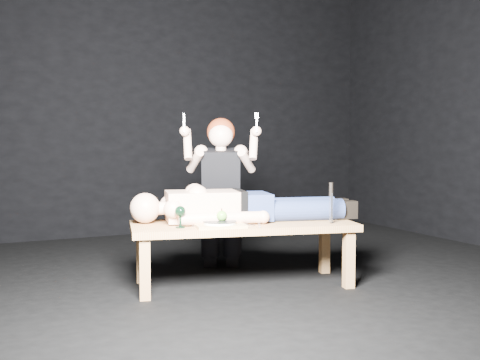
{
  "coord_description": "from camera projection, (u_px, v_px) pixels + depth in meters",
  "views": [
    {
      "loc": [
        -2.02,
        -3.67,
        1.04
      ],
      "look_at": [
        -0.26,
        0.02,
        0.75
      ],
      "focal_mm": 43.06,
      "sensor_mm": 36.0,
      "label": 1
    }
  ],
  "objects": [
    {
      "name": "ground",
      "position": [
        273.0,
        280.0,
        4.25
      ],
      "size": [
        5.0,
        5.0,
        0.0
      ],
      "primitive_type": "plane",
      "color": "black",
      "rests_on": "ground"
    },
    {
      "name": "back_wall",
      "position": [
        165.0,
        98.0,
        6.4
      ],
      "size": [
        5.0,
        0.0,
        5.0
      ],
      "primitive_type": "plane",
      "rotation": [
        1.57,
        0.0,
        0.0
      ],
      "color": "black",
      "rests_on": "ground"
    },
    {
      "name": "table",
      "position": [
        243.0,
        254.0,
        4.09
      ],
      "size": [
        1.66,
        0.93,
        0.45
      ],
      "primitive_type": "cube",
      "rotation": [
        0.0,
        0.0,
        -0.23
      ],
      "color": "#AC8350",
      "rests_on": "ground"
    },
    {
      "name": "lying_man",
      "position": [
        247.0,
        202.0,
        4.18
      ],
      "size": [
        1.68,
        0.84,
        0.27
      ],
      "primitive_type": null,
      "rotation": [
        0.0,
        0.0,
        -0.23
      ],
      "color": "#E1B18E",
      "rests_on": "table"
    },
    {
      "name": "kneeling_woman",
      "position": [
        221.0,
        191.0,
        4.64
      ],
      "size": [
        0.91,
        0.95,
        1.24
      ],
      "primitive_type": null,
      "rotation": [
        0.0,
        0.0,
        -0.43
      ],
      "color": "black",
      "rests_on": "ground"
    },
    {
      "name": "serving_tray",
      "position": [
        220.0,
        225.0,
        3.88
      ],
      "size": [
        0.37,
        0.3,
        0.02
      ],
      "primitive_type": "cube",
      "rotation": [
        0.0,
        0.0,
        -0.19
      ],
      "color": "tan",
      "rests_on": "table"
    },
    {
      "name": "plate",
      "position": [
        220.0,
        223.0,
        3.88
      ],
      "size": [
        0.26,
        0.26,
        0.02
      ],
      "primitive_type": "cylinder",
      "rotation": [
        0.0,
        0.0,
        -0.19
      ],
      "color": "white",
      "rests_on": "serving_tray"
    },
    {
      "name": "apple",
      "position": [
        222.0,
        216.0,
        3.89
      ],
      "size": [
        0.07,
        0.07,
        0.07
      ],
      "primitive_type": "sphere",
      "color": "#2C8C1B",
      "rests_on": "plate"
    },
    {
      "name": "goblet",
      "position": [
        180.0,
        217.0,
        3.83
      ],
      "size": [
        0.09,
        0.09,
        0.15
      ],
      "primitive_type": null,
      "rotation": [
        0.0,
        0.0,
        -0.23
      ],
      "color": "black",
      "rests_on": "table"
    },
    {
      "name": "fork_flat",
      "position": [
        196.0,
        227.0,
        3.85
      ],
      "size": [
        0.04,
        0.17,
        0.01
      ],
      "primitive_type": "cube",
      "rotation": [
        0.0,
        0.0,
        0.17
      ],
      "color": "#B2B2B7",
      "rests_on": "table"
    },
    {
      "name": "knife_flat",
      "position": [
        259.0,
        226.0,
        3.92
      ],
      "size": [
        0.08,
        0.16,
        0.01
      ],
      "primitive_type": "cube",
      "rotation": [
        0.0,
        0.0,
        -0.44
      ],
      "color": "#B2B2B7",
      "rests_on": "table"
    },
    {
      "name": "spoon_flat",
      "position": [
        244.0,
        225.0,
        3.96
      ],
      "size": [
        0.11,
        0.15,
        0.01
      ],
      "primitive_type": "cube",
      "rotation": [
        0.0,
        0.0,
        0.59
      ],
      "color": "#B2B2B7",
      "rests_on": "table"
    },
    {
      "name": "carving_knife",
      "position": [
        331.0,
        203.0,
        4.03
      ],
      "size": [
        0.05,
        0.05,
        0.29
      ],
      "primitive_type": null,
      "rotation": [
        0.0,
        0.0,
        -0.23
      ],
      "color": "#B2B2B7",
      "rests_on": "table"
    }
  ]
}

